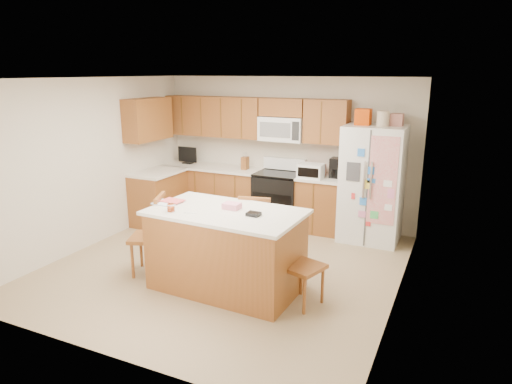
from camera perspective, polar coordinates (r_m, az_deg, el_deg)
The scene contains 9 objects.
ground at distance 6.34m, azimuth -3.84°, elevation -9.23°, with size 4.50×4.50×0.00m, color #958162.
room_shell at distance 5.90m, azimuth -4.08°, elevation 3.66°, with size 4.60×4.60×2.52m.
cabinetry at distance 8.00m, azimuth -4.01°, elevation 2.81°, with size 3.36×1.56×2.15m.
stove at distance 7.83m, azimuth 2.88°, elevation -0.77°, with size 0.76×0.65×1.13m.
refrigerator at distance 7.24m, azimuth 14.34°, elevation 1.12°, with size 0.90×0.79×2.04m.
island at distance 5.56m, azimuth -3.72°, elevation -7.17°, with size 1.90×1.13×1.08m.
windsor_chair_left at distance 6.11m, azimuth -13.11°, elevation -5.45°, with size 0.57×0.59×1.06m.
windsor_chair_back at distance 6.12m, azimuth 0.10°, elevation -5.18°, with size 0.52×0.51×1.03m.
windsor_chair_right at distance 5.23m, azimuth 5.70°, elevation -9.12°, with size 0.52×0.53×0.99m.
Camera 1 is at (2.80, -5.06, 2.59)m, focal length 32.00 mm.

